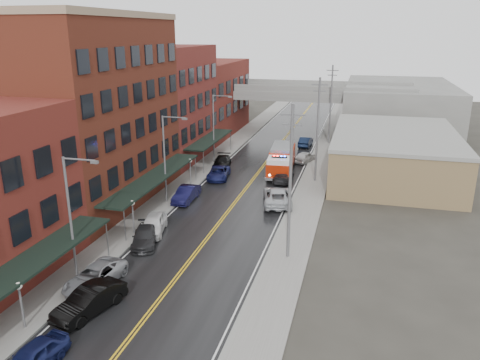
# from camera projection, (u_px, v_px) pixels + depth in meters

# --- Properties ---
(road) EXTENTS (11.00, 160.00, 0.02)m
(road) POSITION_uv_depth(u_px,v_px,m) (245.00, 190.00, 51.95)
(road) COLOR black
(road) RESTS_ON ground
(sidewalk_left) EXTENTS (3.00, 160.00, 0.15)m
(sidewalk_left) POSITION_uv_depth(u_px,v_px,m) (183.00, 184.00, 53.70)
(sidewalk_left) COLOR slate
(sidewalk_left) RESTS_ON ground
(sidewalk_right) EXTENTS (3.00, 160.00, 0.15)m
(sidewalk_right) POSITION_uv_depth(u_px,v_px,m) (311.00, 195.00, 50.17)
(sidewalk_right) COLOR slate
(sidewalk_right) RESTS_ON ground
(curb_left) EXTENTS (0.30, 160.00, 0.15)m
(curb_left) POSITION_uv_depth(u_px,v_px,m) (197.00, 185.00, 53.30)
(curb_left) COLOR gray
(curb_left) RESTS_ON ground
(curb_right) EXTENTS (0.30, 160.00, 0.15)m
(curb_right) POSITION_uv_depth(u_px,v_px,m) (296.00, 193.00, 50.57)
(curb_right) COLOR gray
(curb_right) RESTS_ON ground
(brick_building_b) EXTENTS (9.00, 20.00, 18.00)m
(brick_building_b) POSITION_uv_depth(u_px,v_px,m) (97.00, 115.00, 45.98)
(brick_building_b) COLOR #552016
(brick_building_b) RESTS_ON ground
(brick_building_c) EXTENTS (9.00, 15.00, 15.00)m
(brick_building_c) POSITION_uv_depth(u_px,v_px,m) (168.00, 104.00, 62.55)
(brick_building_c) COLOR maroon
(brick_building_c) RESTS_ON ground
(brick_building_far) EXTENTS (9.00, 20.00, 12.00)m
(brick_building_far) POSITION_uv_depth(u_px,v_px,m) (209.00, 98.00, 79.13)
(brick_building_far) COLOR maroon
(brick_building_far) RESTS_ON ground
(tan_building) EXTENTS (14.00, 22.00, 5.00)m
(tan_building) POSITION_uv_depth(u_px,v_px,m) (393.00, 155.00, 56.54)
(tan_building) COLOR olive
(tan_building) RESTS_ON ground
(right_far_block) EXTENTS (18.00, 30.00, 8.00)m
(right_far_block) POSITION_uv_depth(u_px,v_px,m) (398.00, 106.00, 83.23)
(right_far_block) COLOR slate
(right_far_block) RESTS_ON ground
(awning_0) EXTENTS (2.60, 16.00, 3.09)m
(awning_0) POSITION_uv_depth(u_px,v_px,m) (25.00, 266.00, 28.90)
(awning_0) COLOR black
(awning_0) RESTS_ON ground
(awning_1) EXTENTS (2.60, 18.00, 3.09)m
(awning_1) POSITION_uv_depth(u_px,v_px,m) (155.00, 177.00, 46.41)
(awning_1) COLOR black
(awning_1) RESTS_ON ground
(awning_2) EXTENTS (2.60, 13.00, 3.09)m
(awning_2) POSITION_uv_depth(u_px,v_px,m) (210.00, 139.00, 62.53)
(awning_2) COLOR black
(awning_2) RESTS_ON ground
(globe_lamp_0) EXTENTS (0.44, 0.44, 3.12)m
(globe_lamp_0) POSITION_uv_depth(u_px,v_px,m) (20.00, 295.00, 27.00)
(globe_lamp_0) COLOR #59595B
(globe_lamp_0) RESTS_ON ground
(globe_lamp_1) EXTENTS (0.44, 0.44, 3.12)m
(globe_lamp_1) POSITION_uv_depth(u_px,v_px,m) (133.00, 209.00, 39.90)
(globe_lamp_1) COLOR #59595B
(globe_lamp_1) RESTS_ON ground
(globe_lamp_2) EXTENTS (0.44, 0.44, 3.12)m
(globe_lamp_2) POSITION_uv_depth(u_px,v_px,m) (190.00, 166.00, 52.80)
(globe_lamp_2) COLOR #59595B
(globe_lamp_2) RESTS_ON ground
(street_lamp_0) EXTENTS (2.64, 0.22, 9.00)m
(street_lamp_0) POSITION_uv_depth(u_px,v_px,m) (73.00, 211.00, 31.69)
(street_lamp_0) COLOR #59595B
(street_lamp_0) RESTS_ON ground
(street_lamp_1) EXTENTS (2.64, 0.22, 9.00)m
(street_lamp_1) POSITION_uv_depth(u_px,v_px,m) (167.00, 154.00, 46.43)
(street_lamp_1) COLOR #59595B
(street_lamp_1) RESTS_ON ground
(street_lamp_2) EXTENTS (2.64, 0.22, 9.00)m
(street_lamp_2) POSITION_uv_depth(u_px,v_px,m) (215.00, 124.00, 61.17)
(street_lamp_2) COLOR #59595B
(street_lamp_2) RESTS_ON ground
(utility_pole_0) EXTENTS (1.80, 0.24, 12.00)m
(utility_pole_0) POSITION_uv_depth(u_px,v_px,m) (290.00, 181.00, 34.47)
(utility_pole_0) COLOR #59595B
(utility_pole_0) RESTS_ON ground
(utility_pole_1) EXTENTS (1.80, 0.24, 12.00)m
(utility_pole_1) POSITION_uv_depth(u_px,v_px,m) (318.00, 129.00, 52.90)
(utility_pole_1) COLOR #59595B
(utility_pole_1) RESTS_ON ground
(utility_pole_2) EXTENTS (1.80, 0.24, 12.00)m
(utility_pole_2) POSITION_uv_depth(u_px,v_px,m) (331.00, 103.00, 71.32)
(utility_pole_2) COLOR #59595B
(utility_pole_2) RESTS_ON ground
(overpass) EXTENTS (40.00, 10.00, 7.50)m
(overpass) POSITION_uv_depth(u_px,v_px,m) (291.00, 98.00, 79.61)
(overpass) COLOR slate
(overpass) RESTS_ON ground
(fire_truck) EXTENTS (4.13, 9.08, 3.24)m
(fire_truck) POSITION_uv_depth(u_px,v_px,m) (281.00, 160.00, 57.37)
(fire_truck) COLOR #A31F07
(fire_truck) RESTS_ON ground
(parked_car_left_0) EXTENTS (2.34, 4.39, 1.42)m
(parked_car_left_0) POSITION_uv_depth(u_px,v_px,m) (33.00, 357.00, 24.25)
(parked_car_left_0) COLOR #121843
(parked_car_left_0) RESTS_ON ground
(parked_car_left_1) EXTENTS (3.06, 5.31, 1.65)m
(parked_car_left_1) POSITION_uv_depth(u_px,v_px,m) (89.00, 301.00, 29.11)
(parked_car_left_1) COLOR black
(parked_car_left_1) RESTS_ON ground
(parked_car_left_2) EXTENTS (2.86, 5.35, 1.43)m
(parked_car_left_2) POSITION_uv_depth(u_px,v_px,m) (95.00, 276.00, 32.21)
(parked_car_left_2) COLOR gray
(parked_car_left_2) RESTS_ON ground
(parked_car_left_3) EXTENTS (3.35, 5.07, 1.36)m
(parked_car_left_3) POSITION_uv_depth(u_px,v_px,m) (145.00, 237.00, 38.53)
(parked_car_left_3) COLOR black
(parked_car_left_3) RESTS_ON ground
(parked_car_left_4) EXTENTS (3.00, 5.08, 1.62)m
(parked_car_left_4) POSITION_uv_depth(u_px,v_px,m) (153.00, 224.00, 40.74)
(parked_car_left_4) COLOR silver
(parked_car_left_4) RESTS_ON ground
(parked_car_left_5) EXTENTS (1.66, 4.68, 1.54)m
(parked_car_left_5) POSITION_uv_depth(u_px,v_px,m) (186.00, 194.00, 48.29)
(parked_car_left_5) COLOR black
(parked_car_left_5) RESTS_ON ground
(parked_car_left_6) EXTENTS (2.98, 5.29, 1.40)m
(parked_car_left_6) POSITION_uv_depth(u_px,v_px,m) (219.00, 173.00, 55.67)
(parked_car_left_6) COLOR #14194E
(parked_car_left_6) RESTS_ON ground
(parked_car_left_7) EXTENTS (2.87, 5.33, 1.47)m
(parked_car_left_7) POSITION_uv_depth(u_px,v_px,m) (222.00, 162.00, 60.01)
(parked_car_left_7) COLOR black
(parked_car_left_7) RESTS_ON ground
(parked_car_right_0) EXTENTS (4.00, 6.47, 1.67)m
(parked_car_right_0) POSITION_uv_depth(u_px,v_px,m) (277.00, 196.00, 47.43)
(parked_car_right_0) COLOR #B0B4B9
(parked_car_right_0) RESTS_ON ground
(parked_car_right_1) EXTENTS (2.00, 4.89, 1.42)m
(parked_car_right_1) POSITION_uv_depth(u_px,v_px,m) (284.00, 175.00, 54.74)
(parked_car_right_1) COLOR #29292B
(parked_car_right_1) RESTS_ON ground
(parked_car_right_2) EXTENTS (3.00, 4.58, 1.45)m
(parked_car_right_2) POSITION_uv_depth(u_px,v_px,m) (305.00, 157.00, 62.69)
(parked_car_right_2) COLOR #B4B4B4
(parked_car_right_2) RESTS_ON ground
(parked_car_right_3) EXTENTS (1.86, 4.61, 1.49)m
(parked_car_right_3) POSITION_uv_depth(u_px,v_px,m) (306.00, 142.00, 71.22)
(parked_car_right_3) COLOR black
(parked_car_right_3) RESTS_ON ground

